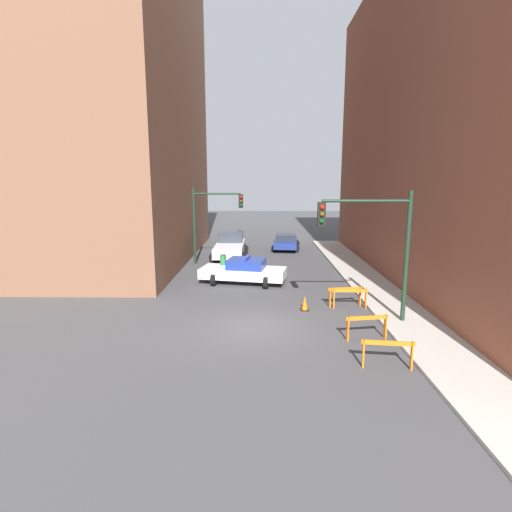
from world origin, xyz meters
name	(u,v)px	position (x,y,z in m)	size (l,w,h in m)	color
ground_plane	(257,328)	(0.00, 0.00, 0.00)	(120.00, 120.00, 0.00)	#424244
sidewalk_right	(415,327)	(6.20, 0.00, 0.06)	(2.40, 44.00, 0.12)	#B2ADA3
building_corner_left	(84,90)	(-12.00, 14.00, 11.77)	(14.00, 20.00, 23.54)	brown
building_right	(505,115)	(13.40, 8.00, 9.17)	(12.00, 28.00, 18.34)	brown
traffic_light_near	(378,237)	(4.73, 0.60, 3.53)	(3.64, 0.35, 5.20)	black
traffic_light_far	(210,215)	(-3.30, 12.20, 3.40)	(3.44, 0.35, 5.20)	black
police_car	(244,271)	(-0.79, 6.84, 0.72)	(4.97, 2.92, 1.52)	white
white_truck	(230,246)	(-2.13, 14.32, 0.91)	(2.65, 5.40, 1.90)	silver
parked_car_near	(286,241)	(2.24, 17.96, 0.67)	(2.55, 4.45, 1.31)	navy
pedestrian_crossing	(223,265)	(-2.03, 7.71, 0.86)	(0.50, 0.50, 1.66)	black
barrier_front	(388,350)	(4.04, -3.39, 0.62)	(1.59, 0.33, 0.90)	orange
barrier_mid	(367,323)	(3.99, -1.13, 0.62)	(1.59, 0.39, 0.90)	orange
barrier_back	(350,295)	(4.17, 2.45, 0.62)	(1.60, 0.16, 0.90)	orange
barrier_corner	(345,293)	(4.01, 2.75, 0.62)	(1.59, 0.40, 0.90)	orange
traffic_cone	(305,303)	(2.12, 2.19, 0.32)	(0.36, 0.36, 0.66)	black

